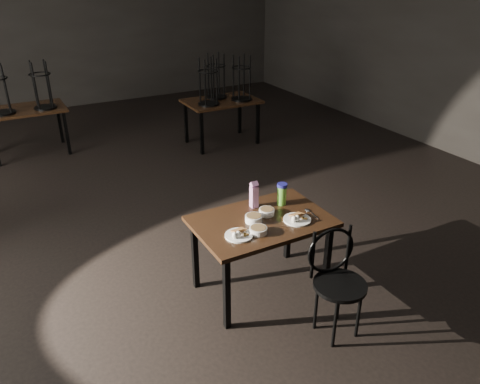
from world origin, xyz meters
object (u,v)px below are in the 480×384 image
juice_carton (254,195)px  water_bottle (282,194)px  main_table (262,227)px  bentwood_chair (336,275)px

juice_carton → water_bottle: 0.27m
main_table → water_bottle: size_ratio=5.68×
water_bottle → juice_carton: bearing=162.5°
water_bottle → bentwood_chair: 0.96m
bentwood_chair → water_bottle: bearing=95.3°
juice_carton → main_table: bearing=-104.1°
water_bottle → bentwood_chair: (-0.06, -0.90, -0.32)m
main_table → bentwood_chair: (0.26, -0.74, -0.13)m
main_table → juice_carton: bearing=75.9°
main_table → water_bottle: 0.40m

